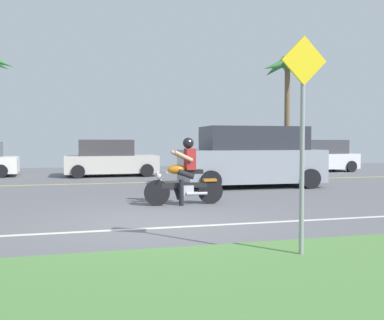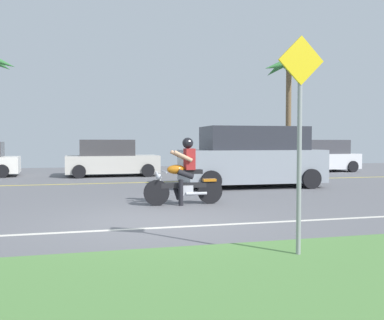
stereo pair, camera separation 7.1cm
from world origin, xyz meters
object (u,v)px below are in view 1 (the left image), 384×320
(parked_car_2, at_px, (229,157))
(parked_car_3, at_px, (319,157))
(street_sign, at_px, (303,125))
(suv_nearby, at_px, (251,158))
(motorcyclist, at_px, (185,176))
(parked_car_1, at_px, (110,159))
(palm_tree_0, at_px, (288,72))

(parked_car_2, height_order, parked_car_3, parked_car_2)
(street_sign, bearing_deg, suv_nearby, 71.72)
(motorcyclist, height_order, parked_car_1, motorcyclist)
(parked_car_3, height_order, street_sign, street_sign)
(suv_nearby, relative_size, parked_car_2, 1.29)
(motorcyclist, distance_m, parked_car_1, 9.21)
(motorcyclist, distance_m, palm_tree_0, 16.49)
(motorcyclist, distance_m, parked_car_3, 13.11)
(street_sign, bearing_deg, parked_car_1, 96.34)
(palm_tree_0, bearing_deg, motorcyclist, -125.77)
(palm_tree_0, bearing_deg, parked_car_1, -160.69)
(motorcyclist, distance_m, parked_car_2, 10.66)
(parked_car_2, xyz_separation_m, palm_tree_0, (4.68, 3.13, 4.77))
(parked_car_1, distance_m, parked_car_2, 5.76)
(suv_nearby, bearing_deg, parked_car_3, 44.05)
(parked_car_3, distance_m, street_sign, 16.85)
(palm_tree_0, bearing_deg, parked_car_3, -89.90)
(suv_nearby, relative_size, street_sign, 1.71)
(palm_tree_0, xyz_separation_m, street_sign, (-8.85, -17.75, -3.83))
(motorcyclist, height_order, parked_car_3, motorcyclist)
(motorcyclist, bearing_deg, parked_car_2, 64.87)
(parked_car_3, relative_size, palm_tree_0, 0.60)
(palm_tree_0, bearing_deg, parked_car_2, -146.24)
(motorcyclist, bearing_deg, suv_nearby, 47.74)
(motorcyclist, xyz_separation_m, palm_tree_0, (9.21, 12.78, 4.87))
(palm_tree_0, bearing_deg, street_sign, -116.51)
(motorcyclist, bearing_deg, street_sign, -85.94)
(motorcyclist, distance_m, suv_nearby, 4.67)
(parked_car_1, xyz_separation_m, palm_tree_0, (10.42, 3.65, 4.81))
(motorcyclist, xyz_separation_m, street_sign, (0.35, -4.97, 1.04))
(suv_nearby, xyz_separation_m, street_sign, (-2.78, -8.42, 0.75))
(suv_nearby, height_order, palm_tree_0, palm_tree_0)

